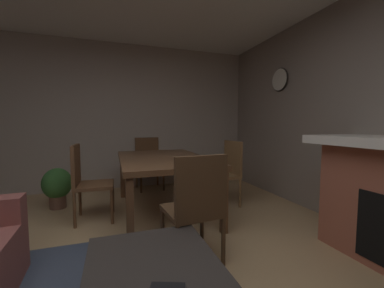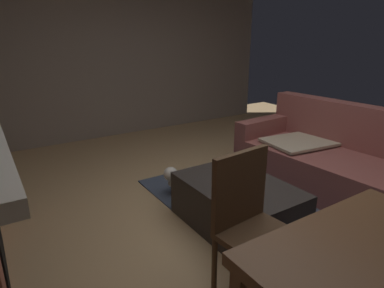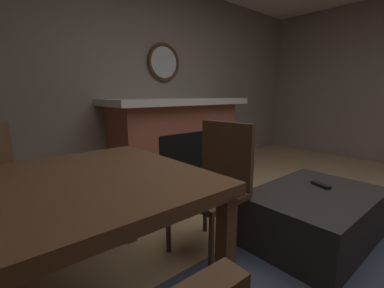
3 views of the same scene
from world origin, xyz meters
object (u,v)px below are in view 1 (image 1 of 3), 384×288
tv_remote (169,288)px  dining_chair_south (227,169)px  dining_chair_west (196,203)px  dining_chair_north (87,178)px  dining_table (163,162)px  dining_chair_east (149,160)px  wall_clock (280,80)px  potted_plant (58,185)px

tv_remote → dining_chair_south: dining_chair_south is taller
dining_chair_west → dining_chair_south: bearing=-35.7°
tv_remote → dining_chair_north: 2.14m
dining_table → dining_chair_east: size_ratio=1.93×
wall_clock → dining_chair_east: bearing=57.9°
dining_table → dining_chair_south: (0.01, -0.94, -0.15)m
tv_remote → wall_clock: 3.48m
wall_clock → dining_chair_north: bearing=91.8°
dining_chair_east → dining_chair_west: bearing=-179.6°
tv_remote → potted_plant: bearing=40.7°
dining_chair_west → potted_plant: bearing=36.2°
dining_chair_east → dining_chair_south: bearing=-143.5°
dining_chair_west → wall_clock: (1.38, -1.90, 1.36)m
dining_chair_north → dining_chair_east: same height
tv_remote → dining_chair_west: dining_chair_west is taller
dining_chair_south → potted_plant: (0.60, 2.32, -0.20)m
potted_plant → dining_chair_west: bearing=-143.8°
dining_chair_north → potted_plant: bearing=35.9°
dining_chair_north → dining_chair_west: bearing=-143.7°
dining_chair_west → dining_chair_north: bearing=36.3°
tv_remote → dining_table: (2.06, -0.40, 0.26)m
dining_chair_south → dining_table: bearing=90.4°
dining_table → dining_chair_north: (0.00, 0.94, -0.15)m
dining_chair_north → dining_chair_east: 1.59m
dining_chair_west → dining_chair_east: same height
dining_chair_north → dining_table: bearing=-90.1°
potted_plant → wall_clock: (-0.51, -3.28, 1.56)m
potted_plant → wall_clock: 3.67m
tv_remote → dining_chair_west: bearing=-7.4°
dining_chair_west → dining_chair_south: 1.60m
dining_chair_south → tv_remote: bearing=147.0°
dining_chair_east → potted_plant: dining_chair_east is taller
dining_chair_east → wall_clock: (-1.20, -1.91, 1.36)m
potted_plant → wall_clock: wall_clock is taller
dining_table → wall_clock: 2.26m
dining_table → dining_chair_west: bearing=-179.6°
dining_table → dining_chair_south: size_ratio=1.93×
dining_chair_west → potted_plant: (1.90, 1.39, -0.20)m
dining_chair_south → wall_clock: 1.66m
dining_table → dining_chair_west: 1.30m
tv_remote → potted_plant: 2.84m
tv_remote → dining_table: dining_table is taller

